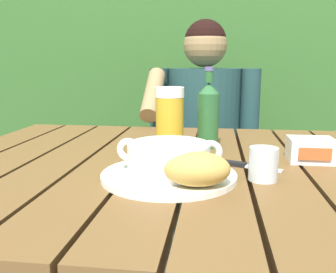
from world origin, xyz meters
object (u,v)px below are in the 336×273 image
person_eating (203,132)px  beer_bottle (208,114)px  water_glass_small (263,164)px  table_knife (245,166)px  soup_bowl (169,157)px  beer_glass (171,119)px  serving_plate (169,175)px  chair_near_diner (204,168)px  bread_roll (197,169)px  butter_tub (311,150)px

person_eating → beer_bottle: (0.03, -0.56, 0.16)m
water_glass_small → table_knife: size_ratio=0.50×
soup_bowl → beer_glass: (-0.02, 0.25, 0.04)m
serving_plate → water_glass_small: size_ratio=4.11×
chair_near_diner → bread_roll: (0.02, -1.14, 0.33)m
beer_bottle → table_knife: (0.09, -0.20, -0.09)m
water_glass_small → table_knife: (-0.03, 0.09, -0.03)m
beer_bottle → water_glass_small: bearing=-67.4°
beer_glass → butter_tub: bearing=-11.6°
beer_glass → beer_bottle: beer_bottle is taller
person_eating → soup_bowl: size_ratio=5.31×
beer_bottle → water_glass_small: size_ratio=3.30×
beer_glass → person_eating: bearing=84.0°
serving_plate → beer_glass: beer_glass is taller
serving_plate → water_glass_small: 0.20m
beer_glass → butter_tub: (0.36, -0.07, -0.06)m
beer_bottle → butter_tub: bearing=-26.3°
water_glass_small → beer_bottle: bearing=112.6°
bread_roll → water_glass_small: size_ratio=1.95×
soup_bowl → bread_roll: size_ratio=1.64×
water_glass_small → person_eating: bearing=100.4°
bread_roll → water_glass_small: (0.13, 0.09, -0.01)m
person_eating → soup_bowl: bearing=-92.6°
chair_near_diner → bread_roll: size_ratio=7.09×
water_glass_small → soup_bowl: bearing=-176.6°
chair_near_diner → soup_bowl: (-0.04, -1.06, 0.33)m
butter_tub → table_knife: butter_tub is taller
person_eating → soup_bowl: person_eating is taller
serving_plate → butter_tub: bearing=28.3°
person_eating → bread_roll: 0.94m
beer_bottle → butter_tub: beer_bottle is taller
person_eating → water_glass_small: bearing=-79.6°
bread_roll → butter_tub: 0.37m
soup_bowl → serving_plate: bearing=180.0°
person_eating → water_glass_small: person_eating is taller
table_knife → water_glass_small: bearing=-72.4°
chair_near_diner → serving_plate: chair_near_diner is taller
bread_roll → beer_bottle: beer_bottle is taller
soup_bowl → person_eating: bearing=87.4°
serving_plate → butter_tub: 0.38m
butter_tub → beer_bottle: bearing=153.7°
chair_near_diner → serving_plate: 1.10m
person_eating → serving_plate: (-0.04, -0.86, 0.07)m
soup_bowl → beer_glass: bearing=95.7°
water_glass_small → table_knife: water_glass_small is taller
water_glass_small → beer_glass: bearing=132.7°
soup_bowl → water_glass_small: size_ratio=3.20×
soup_bowl → butter_tub: soup_bowl is taller
serving_plate → butter_tub: size_ratio=2.68×
person_eating → bread_roll: bearing=-88.6°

